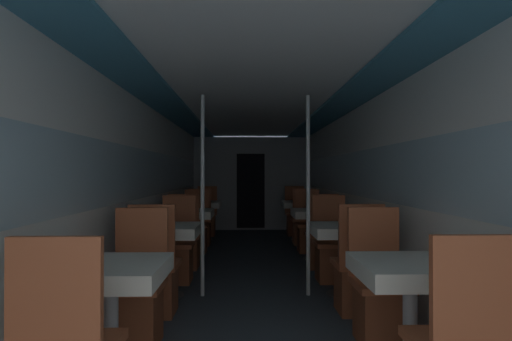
{
  "coord_description": "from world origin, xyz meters",
  "views": [
    {
      "loc": [
        -0.09,
        -1.49,
        1.29
      ],
      "look_at": [
        0.01,
        3.01,
        1.32
      ],
      "focal_mm": 28.0,
      "sensor_mm": 36.0,
      "label": 1
    }
  ],
  "objects": [
    {
      "name": "chair_right_far_2",
      "position": [
        0.92,
        5.05,
        0.31
      ],
      "size": [
        0.41,
        0.41,
        1.02
      ],
      "rotation": [
        0.0,
        0.0,
        3.14
      ],
      "color": "brown",
      "rests_on": "ground_plane"
    },
    {
      "name": "dining_table_left_1",
      "position": [
        -0.92,
        2.73,
        0.65
      ],
      "size": [
        0.65,
        0.65,
        0.74
      ],
      "color": "#4C4C51",
      "rests_on": "ground_plane"
    },
    {
      "name": "chair_left_far_2",
      "position": [
        -0.92,
        5.05,
        0.31
      ],
      "size": [
        0.41,
        0.41,
        1.02
      ],
      "rotation": [
        0.0,
        0.0,
        3.14
      ],
      "color": "brown",
      "rests_on": "ground_plane"
    },
    {
      "name": "ceiling_panel",
      "position": [
        0.0,
        3.69,
        2.16
      ],
      "size": [
        2.66,
        10.18,
        0.07
      ],
      "color": "silver",
      "rests_on": "wall_left"
    },
    {
      "name": "chair_right_near_3",
      "position": [
        0.92,
        5.68,
        0.31
      ],
      "size": [
        0.41,
        0.41,
        1.02
      ],
      "color": "brown",
      "rests_on": "ground_plane"
    },
    {
      "name": "dining_table_left_3",
      "position": [
        -0.92,
        6.24,
        0.65
      ],
      "size": [
        0.65,
        0.65,
        0.74
      ],
      "color": "#4C4C51",
      "rests_on": "ground_plane"
    },
    {
      "name": "chair_right_far_3",
      "position": [
        0.92,
        6.8,
        0.31
      ],
      "size": [
        0.41,
        0.41,
        1.02
      ],
      "rotation": [
        0.0,
        0.0,
        3.14
      ],
      "color": "brown",
      "rests_on": "ground_plane"
    },
    {
      "name": "dining_table_right_1",
      "position": [
        0.92,
        2.73,
        0.65
      ],
      "size": [
        0.65,
        0.65,
        0.74
      ],
      "color": "#4C4C51",
      "rests_on": "ground_plane"
    },
    {
      "name": "chair_right_far_1",
      "position": [
        0.92,
        3.29,
        0.31
      ],
      "size": [
        0.41,
        0.41,
        1.02
      ],
      "rotation": [
        0.0,
        0.0,
        3.14
      ],
      "color": "brown",
      "rests_on": "ground_plane"
    },
    {
      "name": "wall_left",
      "position": [
        -1.33,
        3.69,
        1.09
      ],
      "size": [
        0.05,
        10.18,
        2.12
      ],
      "color": "silver",
      "rests_on": "ground_plane"
    },
    {
      "name": "chair_right_near_2",
      "position": [
        0.92,
        3.93,
        0.31
      ],
      "size": [
        0.41,
        0.41,
        1.02
      ],
      "color": "brown",
      "rests_on": "ground_plane"
    },
    {
      "name": "chair_right_near_1",
      "position": [
        0.92,
        2.17,
        0.31
      ],
      "size": [
        0.41,
        0.41,
        1.02
      ],
      "color": "brown",
      "rests_on": "ground_plane"
    },
    {
      "name": "dining_table_right_2",
      "position": [
        0.92,
        4.49,
        0.65
      ],
      "size": [
        0.65,
        0.65,
        0.74
      ],
      "color": "#4C4C51",
      "rests_on": "ground_plane"
    },
    {
      "name": "chair_left_near_3",
      "position": [
        -0.92,
        5.68,
        0.31
      ],
      "size": [
        0.41,
        0.41,
        1.02
      ],
      "color": "brown",
      "rests_on": "ground_plane"
    },
    {
      "name": "chair_right_far_0",
      "position": [
        0.92,
        1.53,
        0.31
      ],
      "size": [
        0.41,
        0.41,
        1.02
      ],
      "rotation": [
        0.0,
        0.0,
        3.14
      ],
      "color": "brown",
      "rests_on": "ground_plane"
    },
    {
      "name": "chair_left_far_0",
      "position": [
        -0.92,
        1.53,
        0.31
      ],
      "size": [
        0.41,
        0.41,
        1.02
      ],
      "rotation": [
        0.0,
        0.0,
        3.14
      ],
      "color": "brown",
      "rests_on": "ground_plane"
    },
    {
      "name": "dining_table_left_2",
      "position": [
        -0.92,
        4.49,
        0.65
      ],
      "size": [
        0.65,
        0.65,
        0.74
      ],
      "color": "#4C4C51",
      "rests_on": "ground_plane"
    },
    {
      "name": "chair_left_near_2",
      "position": [
        -0.92,
        3.93,
        0.31
      ],
      "size": [
        0.41,
        0.41,
        1.02
      ],
      "color": "brown",
      "rests_on": "ground_plane"
    },
    {
      "name": "dining_table_right_0",
      "position": [
        0.92,
        0.97,
        0.65
      ],
      "size": [
        0.65,
        0.65,
        0.74
      ],
      "color": "#4C4C51",
      "rests_on": "ground_plane"
    },
    {
      "name": "dining_table_right_3",
      "position": [
        0.92,
        6.24,
        0.65
      ],
      "size": [
        0.65,
        0.65,
        0.74
      ],
      "color": "#4C4C51",
      "rests_on": "ground_plane"
    },
    {
      "name": "support_pole_right_1",
      "position": [
        0.56,
        2.73,
        1.06
      ],
      "size": [
        0.04,
        0.04,
        2.12
      ],
      "color": "silver",
      "rests_on": "ground_plane"
    },
    {
      "name": "bulkhead_far",
      "position": [
        0.0,
        7.67,
        1.06
      ],
      "size": [
        2.6,
        0.09,
        2.12
      ],
      "color": "gray",
      "rests_on": "ground_plane"
    },
    {
      "name": "chair_left_far_1",
      "position": [
        -0.92,
        3.29,
        0.31
      ],
      "size": [
        0.41,
        0.41,
        1.02
      ],
      "rotation": [
        0.0,
        0.0,
        3.14
      ],
      "color": "brown",
      "rests_on": "ground_plane"
    },
    {
      "name": "chair_left_near_1",
      "position": [
        -0.92,
        2.17,
        0.31
      ],
      "size": [
        0.41,
        0.41,
        1.02
      ],
      "color": "brown",
      "rests_on": "ground_plane"
    },
    {
      "name": "support_pole_left_1",
      "position": [
        -0.56,
        2.73,
        1.06
      ],
      "size": [
        0.04,
        0.04,
        2.12
      ],
      "color": "silver",
      "rests_on": "ground_plane"
    },
    {
      "name": "wall_right",
      "position": [
        1.33,
        3.69,
        1.09
      ],
      "size": [
        0.05,
        10.18,
        2.12
      ],
      "color": "silver",
      "rests_on": "ground_plane"
    },
    {
      "name": "dining_table_left_0",
      "position": [
        -0.92,
        0.97,
        0.65
      ],
      "size": [
        0.65,
        0.65,
        0.74
      ],
      "color": "#4C4C51",
      "rests_on": "ground_plane"
    },
    {
      "name": "chair_left_far_3",
      "position": [
        -0.92,
        6.8,
        0.31
      ],
      "size": [
        0.41,
        0.41,
        1.02
      ],
      "rotation": [
        0.0,
        0.0,
        3.14
      ],
      "color": "brown",
      "rests_on": "ground_plane"
    }
  ]
}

